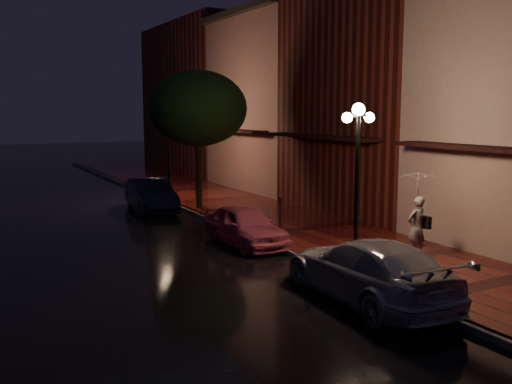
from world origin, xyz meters
TOP-DOWN VIEW (x-y plane):
  - ground at (0.00, 0.00)m, footprint 120.00×120.00m
  - sidewalk at (2.25, 0.00)m, footprint 4.50×60.00m
  - curb at (0.00, 0.00)m, footprint 0.25×60.00m
  - storefront_mid at (7.00, 2.00)m, footprint 5.00×8.00m
  - storefront_far at (7.00, 10.00)m, footprint 5.00×8.00m
  - storefront_extra at (7.00, 20.00)m, footprint 5.00×12.00m
  - streetlamp_near at (0.35, -5.00)m, footprint 0.96×0.36m
  - streetlamp_far at (0.35, 9.00)m, footprint 0.96×0.36m
  - street_tree at (0.61, 5.99)m, footprint 4.16×4.16m
  - pink_car at (-0.60, -0.63)m, footprint 1.59×3.79m
  - navy_car at (-1.30, 6.72)m, footprint 1.88×4.39m
  - silver_car at (-0.60, -6.68)m, footprint 2.28×5.00m
  - woman_with_umbrella at (2.68, -4.79)m, footprint 1.02×1.04m
  - parking_meter at (1.00, -0.13)m, footprint 0.13×0.12m

SIDE VIEW (x-z plane):
  - ground at x=0.00m, z-range 0.00..0.00m
  - sidewalk at x=2.25m, z-range 0.00..0.15m
  - curb at x=0.00m, z-range 0.00..0.15m
  - pink_car at x=-0.60m, z-range 0.00..1.28m
  - navy_car at x=-1.30m, z-range 0.00..1.41m
  - silver_car at x=-0.60m, z-range 0.00..1.42m
  - parking_meter at x=1.00m, z-range 0.28..1.50m
  - woman_with_umbrella at x=2.68m, z-range 0.54..2.99m
  - streetlamp_near at x=0.35m, z-range 0.45..4.76m
  - streetlamp_far at x=0.35m, z-range 0.45..4.76m
  - street_tree at x=0.61m, z-range 1.34..7.14m
  - storefront_far at x=7.00m, z-range 0.00..9.00m
  - storefront_extra at x=7.00m, z-range 0.00..10.00m
  - storefront_mid at x=7.00m, z-range 0.00..11.00m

